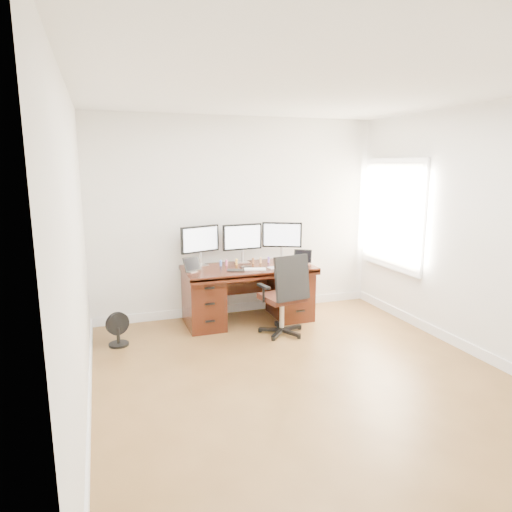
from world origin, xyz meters
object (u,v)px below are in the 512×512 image
object	(u,v)px
desk	(248,292)
monitor_center	(242,238)
floor_fan	(118,330)
office_chair	(284,308)
keyboard	(255,269)

from	to	relation	value
desk	monitor_center	world-z (taller)	monitor_center
monitor_center	floor_fan	bearing A→B (deg)	-164.98
desk	monitor_center	size ratio (longest dim) A/B	3.08
floor_fan	desk	bearing A→B (deg)	-10.89
desk	floor_fan	distance (m)	1.74
office_chair	monitor_center	size ratio (longest dim) A/B	1.86
office_chair	keyboard	xyz separation A→B (m)	(-0.23, 0.41, 0.42)
desk	floor_fan	bearing A→B (deg)	-168.82
desk	monitor_center	xyz separation A→B (m)	(0.00, 0.24, 0.68)
floor_fan	monitor_center	xyz separation A→B (m)	(1.69, 0.57, 0.90)
office_chair	keyboard	distance (m)	0.63
desk	office_chair	xyz separation A→B (m)	(0.26, -0.64, -0.07)
desk	keyboard	distance (m)	0.42
desk	keyboard	bearing A→B (deg)	-84.24
desk	keyboard	world-z (taller)	keyboard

